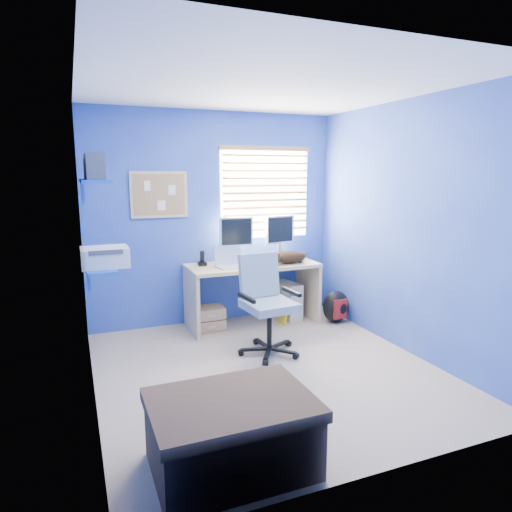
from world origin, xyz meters
name	(u,v)px	position (x,y,z in m)	size (l,w,h in m)	color
floor	(267,370)	(0.00, 0.00, 0.00)	(3.00, 3.20, 0.00)	tan
ceiling	(269,86)	(0.00, 0.00, 2.50)	(3.00, 3.20, 0.00)	white
wall_back	(215,219)	(0.00, 1.60, 1.25)	(3.00, 0.01, 2.50)	#2F42BF
wall_front	(383,272)	(0.00, -1.60, 1.25)	(3.00, 0.01, 2.50)	#2F42BF
wall_left	(85,246)	(-1.50, 0.00, 1.25)	(0.01, 3.20, 2.50)	#2F42BF
wall_right	(406,228)	(1.50, 0.00, 1.25)	(0.01, 3.20, 2.50)	#2F42BF
desk	(253,294)	(0.35, 1.26, 0.37)	(1.52, 0.65, 0.74)	tan
laptop	(233,258)	(0.07, 1.14, 0.85)	(0.33, 0.26, 0.22)	silver
monitor_left	(236,240)	(0.20, 1.42, 1.01)	(0.40, 0.12, 0.54)	silver
monitor_right	(279,237)	(0.77, 1.42, 1.01)	(0.40, 0.12, 0.54)	silver
phone	(202,258)	(-0.22, 1.38, 0.82)	(0.09, 0.11, 0.17)	black
mug	(283,254)	(0.84, 1.44, 0.79)	(0.10, 0.09, 0.10)	#2E643E
cd_spindle	(295,256)	(0.97, 1.38, 0.78)	(0.13, 0.13, 0.07)	silver
cat	(290,257)	(0.77, 1.12, 0.81)	(0.41, 0.21, 0.15)	black
tower_pc	(287,300)	(0.84, 1.34, 0.23)	(0.19, 0.44, 0.45)	beige
drawer_boxes	(208,318)	(-0.19, 1.29, 0.14)	(0.35, 0.28, 0.27)	tan
yellow_book	(283,314)	(0.70, 1.14, 0.12)	(0.03, 0.17, 0.24)	yellow
backpack	(336,307)	(1.31, 0.95, 0.20)	(0.33, 0.25, 0.39)	black
bed_corner	(232,434)	(-0.76, -1.21, 0.23)	(0.94, 0.67, 0.45)	#493321
office_chair	(267,317)	(0.17, 0.40, 0.37)	(0.63, 0.63, 0.99)	black
window_blinds	(266,193)	(0.65, 1.57, 1.55)	(1.15, 0.05, 1.10)	white
corkboard	(159,195)	(-0.65, 1.58, 1.55)	(0.64, 0.02, 0.52)	tan
wall_shelves	(98,213)	(-1.35, 0.75, 1.43)	(0.42, 0.90, 1.05)	blue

